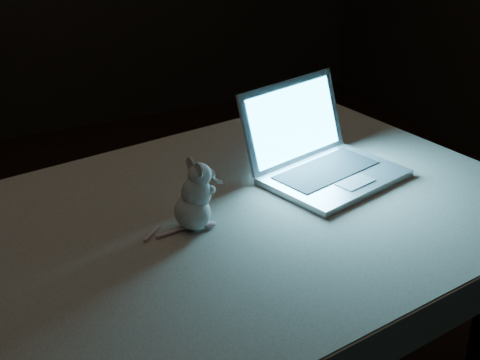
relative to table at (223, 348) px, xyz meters
name	(u,v)px	position (x,y,z in m)	size (l,w,h in m)	color
table	(223,348)	(0.00, 0.00, 0.00)	(1.52, 0.98, 0.81)	black
tablecloth	(243,218)	(0.09, 0.06, 0.36)	(1.63, 1.08, 0.11)	#C1B29E
laptop	(337,139)	(0.37, 0.05, 0.54)	(0.37, 0.32, 0.25)	#ABACB0
plush_mouse	(192,195)	(-0.08, -0.01, 0.50)	(0.13, 0.13, 0.18)	silver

